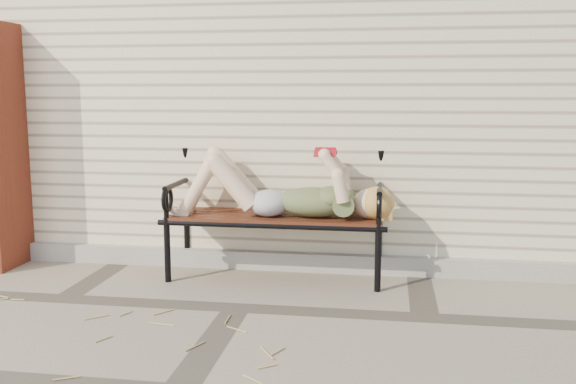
# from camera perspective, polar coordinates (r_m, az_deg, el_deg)

# --- Properties ---
(ground) EXTENTS (80.00, 80.00, 0.00)m
(ground) POSITION_cam_1_polar(r_m,az_deg,el_deg) (4.42, -4.55, -10.22)
(ground) COLOR gray
(ground) RESTS_ON ground
(house_wall) EXTENTS (8.00, 4.00, 3.00)m
(house_wall) POSITION_cam_1_polar(r_m,az_deg,el_deg) (7.13, 0.96, 9.33)
(house_wall) COLOR beige
(house_wall) RESTS_ON ground
(foundation_strip) EXTENTS (8.00, 0.10, 0.15)m
(foundation_strip) POSITION_cam_1_polar(r_m,az_deg,el_deg) (5.31, -2.12, -6.08)
(foundation_strip) COLOR gray
(foundation_strip) RESTS_ON ground
(garden_bench) EXTENTS (1.81, 0.72, 1.17)m
(garden_bench) POSITION_cam_1_polar(r_m,az_deg,el_deg) (5.06, -0.90, -0.06)
(garden_bench) COLOR black
(garden_bench) RESTS_ON ground
(reading_woman) EXTENTS (1.71, 0.39, 0.54)m
(reading_woman) POSITION_cam_1_polar(r_m,az_deg,el_deg) (4.91, -1.02, 0.13)
(reading_woman) COLOR #0A4149
(reading_woman) RESTS_ON ground
(straw_scatter) EXTENTS (2.84, 1.73, 0.01)m
(straw_scatter) POSITION_cam_1_polar(r_m,az_deg,el_deg) (4.17, -19.84, -11.83)
(straw_scatter) COLOR tan
(straw_scatter) RESTS_ON ground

